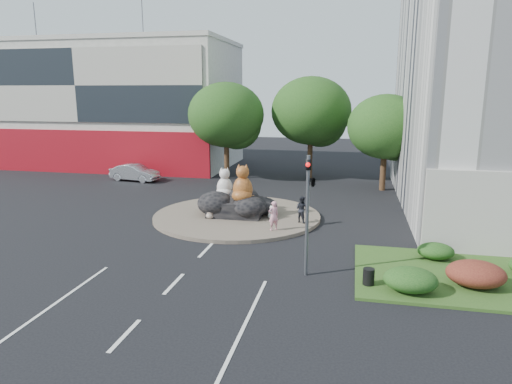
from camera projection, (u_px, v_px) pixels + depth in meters
ground at (174, 284)px, 18.00m from camera, size 120.00×120.00×0.00m
roundabout_island at (237, 216)px, 27.53m from camera, size 10.00×10.00×0.20m
rock_plinth at (237, 207)px, 27.41m from camera, size 3.20×2.60×0.90m
shophouse_block at (111, 104)px, 47.02m from camera, size 25.20×12.30×17.40m
grass_verge at (481, 278)px, 18.40m from camera, size 10.00×6.00×0.12m
tree_left at (227, 118)px, 38.75m from camera, size 6.46×6.46×8.27m
tree_mid at (312, 114)px, 39.16m from camera, size 6.84×6.84×8.76m
tree_right at (386, 130)px, 34.31m from camera, size 5.70×5.70×7.30m
hedge_near_green at (410, 280)px, 16.99m from camera, size 2.00×1.60×0.90m
hedge_red at (476, 274)px, 17.42m from camera, size 2.20×1.76×0.99m
hedge_back_green at (436, 251)px, 20.33m from camera, size 1.60×1.28×0.72m
traffic_light at (310, 190)px, 18.09m from camera, size 0.44×1.24×5.00m
street_lamp at (482, 153)px, 22.04m from camera, size 2.34×0.22×8.06m
cat_white at (225, 183)px, 27.69m from camera, size 1.20×1.06×1.87m
cat_tabby at (243, 183)px, 26.64m from camera, size 1.35×1.17×2.25m
kitten_calico at (210, 211)px, 26.56m from camera, size 0.71×0.68×0.91m
kitten_white at (272, 212)px, 26.54m from camera, size 0.63×0.62×0.80m
pedestrian_pink at (274, 216)px, 24.21m from camera, size 0.69×0.66×1.59m
pedestrian_dark at (302, 209)px, 25.68m from camera, size 0.92×0.86×1.51m
parked_car at (135, 173)px, 38.80m from camera, size 4.50×2.16×1.42m
litter_bin at (369, 277)px, 17.61m from camera, size 0.56×0.56×0.64m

